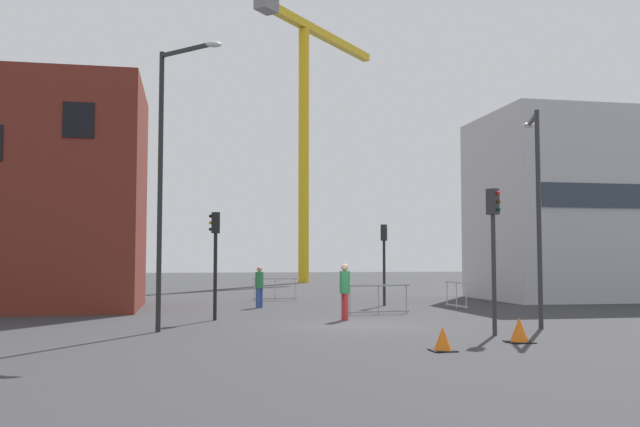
{
  "coord_description": "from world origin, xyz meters",
  "views": [
    {
      "loc": [
        -5.12,
        -20.96,
        2.05
      ],
      "look_at": [
        0.0,
        5.95,
        3.82
      ],
      "focal_mm": 39.06,
      "sensor_mm": 36.0,
      "label": 1
    }
  ],
  "objects": [
    {
      "name": "streetlamp_tall",
      "position": [
        -5.71,
        -1.14,
        4.7
      ],
      "size": [
        1.7,
        1.59,
        7.93
      ],
      "color": "#232326",
      "rests_on": "ground"
    },
    {
      "name": "traffic_cone_orange",
      "position": [
        0.45,
        -6.22,
        0.25
      ],
      "size": [
        0.54,
        0.54,
        0.54
      ],
      "color": "black",
      "rests_on": "ground"
    },
    {
      "name": "office_block",
      "position": [
        14.99,
        10.97,
        4.59
      ],
      "size": [
        11.13,
        7.13,
        9.19
      ],
      "color": "#B7B7BC",
      "rests_on": "ground"
    },
    {
      "name": "pedestrian_waiting",
      "position": [
        -2.18,
        7.92,
        0.99
      ],
      "size": [
        0.34,
        0.34,
        1.7
      ],
      "color": "#33519E",
      "rests_on": "ground"
    },
    {
      "name": "construction_crane",
      "position": [
        4.72,
        36.96,
        15.1
      ],
      "size": [
        12.78,
        14.08,
        22.59
      ],
      "color": "gold",
      "rests_on": "ground"
    },
    {
      "name": "ground",
      "position": [
        0.0,
        0.0,
        0.0
      ],
      "size": [
        160.0,
        160.0,
        0.0
      ],
      "primitive_type": "plane",
      "color": "#333335"
    },
    {
      "name": "safety_barrier_left_run",
      "position": [
        -0.92,
        12.91,
        0.56
      ],
      "size": [
        2.17,
        0.24,
        1.08
      ],
      "color": "#B2B5BA",
      "rests_on": "ground"
    },
    {
      "name": "traffic_light_island",
      "position": [
        2.96,
        -3.47,
        2.64
      ],
      "size": [
        0.35,
        0.38,
        3.93
      ],
      "color": "#2D2D30",
      "rests_on": "ground"
    },
    {
      "name": "pedestrian_walking",
      "position": [
        0.02,
        1.67,
        1.1
      ],
      "size": [
        0.34,
        0.34,
        1.86
      ],
      "color": "red",
      "rests_on": "ground"
    },
    {
      "name": "safety_barrier_right_run",
      "position": [
        1.78,
        3.82,
        0.56
      ],
      "size": [
        2.48,
        0.4,
        1.08
      ],
      "color": "gray",
      "rests_on": "ground"
    },
    {
      "name": "streetlamp_short",
      "position": [
        5.13,
        -1.83,
        3.9
      ],
      "size": [
        0.9,
        1.86,
        6.45
      ],
      "color": "#2D2D30",
      "rests_on": "ground"
    },
    {
      "name": "brick_building",
      "position": [
        -12.18,
        8.59,
        4.56
      ],
      "size": [
        10.36,
        6.81,
        9.11
      ],
      "color": "maroon",
      "rests_on": "ground"
    },
    {
      "name": "traffic_cone_striped",
      "position": [
        2.85,
        -5.08,
        0.28
      ],
      "size": [
        0.6,
        0.6,
        0.61
      ],
      "color": "black",
      "rests_on": "ground"
    },
    {
      "name": "safety_barrier_mid_span",
      "position": [
        5.79,
        6.29,
        0.56
      ],
      "size": [
        0.25,
        1.83,
        1.08
      ],
      "color": "#B2B5BA",
      "rests_on": "ground"
    },
    {
      "name": "traffic_light_crosswalk",
      "position": [
        -4.22,
        2.47,
        2.43
      ],
      "size": [
        0.38,
        0.25,
        3.59
      ],
      "color": "black",
      "rests_on": "ground"
    },
    {
      "name": "traffic_light_verge",
      "position": [
        3.27,
        8.23,
        2.39
      ],
      "size": [
        0.34,
        0.39,
        3.51
      ],
      "color": "#232326",
      "rests_on": "ground"
    }
  ]
}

